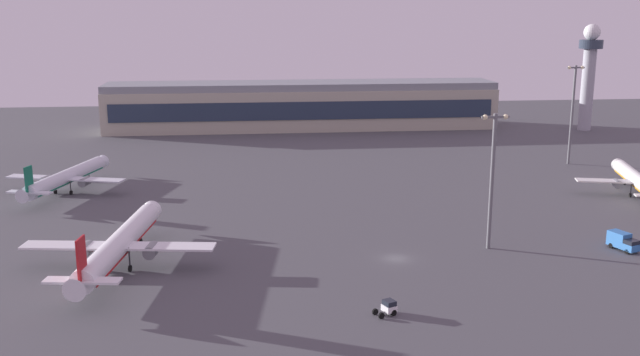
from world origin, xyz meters
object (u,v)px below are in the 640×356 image
object	(u,v)px
airplane_far_stand	(66,178)
pushback_tug	(388,307)
apron_light_east	(492,172)
airplane_near_gate	(638,181)
catering_truck	(623,241)
apron_light_central	(572,109)
airplane_taxiway_distant	(119,244)
control_tower	(589,69)

from	to	relation	value
airplane_far_stand	pushback_tug	bearing A→B (deg)	-34.87
airplane_far_stand	pushback_tug	distance (m)	96.50
apron_light_east	airplane_near_gate	bearing A→B (deg)	34.86
apron_light_east	catering_truck	bearing A→B (deg)	-8.16
airplane_near_gate	apron_light_central	size ratio (longest dim) A/B	1.29
airplane_far_stand	catering_truck	distance (m)	119.33
apron_light_central	apron_light_east	bearing A→B (deg)	-124.44
airplane_taxiway_distant	catering_truck	bearing A→B (deg)	7.77
apron_light_central	airplane_near_gate	bearing A→B (deg)	-89.50
airplane_near_gate	airplane_far_stand	size ratio (longest dim) A/B	0.97
catering_truck	apron_light_east	world-z (taller)	apron_light_east
airplane_near_gate	airplane_far_stand	distance (m)	131.11
control_tower	airplane_far_stand	size ratio (longest dim) A/B	1.03
apron_light_central	apron_light_east	size ratio (longest dim) A/B	1.11
airplane_taxiway_distant	apron_light_central	xyz separation A→B (m)	(109.27, 69.74, 11.36)
airplane_taxiway_distant	catering_truck	world-z (taller)	airplane_taxiway_distant
apron_light_central	catering_truck	bearing A→B (deg)	-107.82
airplane_taxiway_distant	apron_light_east	xyz separation A→B (m)	(63.41, 2.85, 9.93)
control_tower	airplane_taxiway_distant	distance (m)	187.70
airplane_far_stand	apron_light_east	bearing A→B (deg)	-14.13
apron_light_central	apron_light_east	distance (m)	81.11
airplane_taxiway_distant	airplane_near_gate	bearing A→B (deg)	25.81
airplane_far_stand	pushback_tug	size ratio (longest dim) A/B	10.11
apron_light_east	airplane_taxiway_distant	bearing A→B (deg)	-177.42
airplane_taxiway_distant	apron_light_central	size ratio (longest dim) A/B	1.51
control_tower	airplane_taxiway_distant	world-z (taller)	control_tower
airplane_far_stand	apron_light_central	distance (m)	131.43
catering_truck	apron_light_central	xyz separation A→B (m)	(22.57, 70.22, 13.72)
pushback_tug	apron_light_east	xyz separation A→B (m)	(23.32, 25.93, 12.81)
airplane_near_gate	pushback_tug	bearing A→B (deg)	-125.95
airplane_far_stand	airplane_near_gate	bearing A→B (deg)	8.81
pushback_tug	apron_light_east	world-z (taller)	apron_light_east
apron_light_central	apron_light_east	world-z (taller)	apron_light_central
airplane_far_stand	catering_truck	xyz separation A→B (m)	(107.13, -52.52, -1.96)
control_tower	catering_truck	bearing A→B (deg)	-113.27
airplane_far_stand	apron_light_central	xyz separation A→B (m)	(129.70, 17.70, 11.77)
pushback_tug	apron_light_central	world-z (taller)	apron_light_central
airplane_near_gate	pushback_tug	xyz separation A→B (m)	(-69.48, -58.09, -2.35)
pushback_tug	catering_truck	world-z (taller)	catering_truck
airplane_far_stand	apron_light_central	bearing A→B (deg)	24.04
airplane_near_gate	catering_truck	world-z (taller)	airplane_near_gate
airplane_far_stand	apron_light_east	xyz separation A→B (m)	(83.84, -49.19, 10.34)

